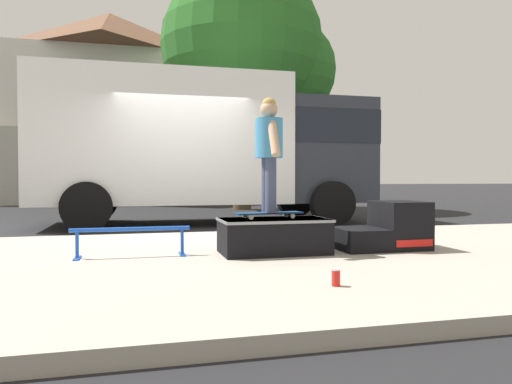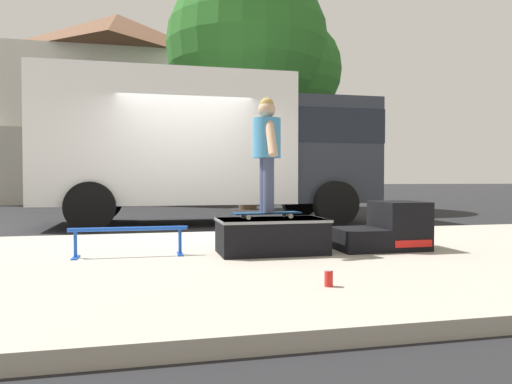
{
  "view_description": "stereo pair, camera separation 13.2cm",
  "coord_description": "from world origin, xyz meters",
  "px_view_note": "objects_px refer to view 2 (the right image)",
  "views": [
    {
      "loc": [
        -0.85,
        -7.93,
        0.95
      ],
      "look_at": [
        0.73,
        -1.61,
        0.77
      ],
      "focal_mm": 33.58,
      "sensor_mm": 36.0,
      "label": 1
    },
    {
      "loc": [
        -0.72,
        -7.96,
        0.95
      ],
      "look_at": [
        0.73,
        -1.61,
        0.77
      ],
      "focal_mm": 33.58,
      "sensor_mm": 36.0,
      "label": 2
    }
  ],
  "objects_px": {
    "soda_can": "(329,278)",
    "skater_kid": "(267,145)",
    "skate_box": "(272,235)",
    "kicker_ramp": "(387,229)",
    "skateboard": "(267,213)",
    "grind_rail": "(129,235)",
    "box_truck": "(213,144)",
    "street_tree_main": "(257,53)"
  },
  "relations": [
    {
      "from": "street_tree_main",
      "to": "grind_rail",
      "type": "bearing_deg",
      "value": -110.99
    },
    {
      "from": "skate_box",
      "to": "grind_rail",
      "type": "distance_m",
      "value": 1.55
    },
    {
      "from": "skater_kid",
      "to": "street_tree_main",
      "type": "xyz_separation_m",
      "value": [
        2.03,
        9.29,
        3.49
      ]
    },
    {
      "from": "skateboard",
      "to": "soda_can",
      "type": "xyz_separation_m",
      "value": [
        0.06,
        -1.73,
        -0.38
      ]
    },
    {
      "from": "skate_box",
      "to": "box_truck",
      "type": "xyz_separation_m",
      "value": [
        0.02,
        5.02,
        1.37
      ]
    },
    {
      "from": "soda_can",
      "to": "street_tree_main",
      "type": "distance_m",
      "value": 12.11
    },
    {
      "from": "skate_box",
      "to": "street_tree_main",
      "type": "bearing_deg",
      "value": 78.0
    },
    {
      "from": "skater_kid",
      "to": "kicker_ramp",
      "type": "bearing_deg",
      "value": -1.34
    },
    {
      "from": "kicker_ramp",
      "to": "skater_kid",
      "type": "bearing_deg",
      "value": 178.66
    },
    {
      "from": "skateboard",
      "to": "street_tree_main",
      "type": "xyz_separation_m",
      "value": [
        2.03,
        9.29,
        4.26
      ]
    },
    {
      "from": "grind_rail",
      "to": "box_truck",
      "type": "height_order",
      "value": "box_truck"
    },
    {
      "from": "kicker_ramp",
      "to": "street_tree_main",
      "type": "relative_size",
      "value": 0.14
    },
    {
      "from": "skate_box",
      "to": "soda_can",
      "type": "bearing_deg",
      "value": -89.68
    },
    {
      "from": "soda_can",
      "to": "skater_kid",
      "type": "bearing_deg",
      "value": 91.89
    },
    {
      "from": "skater_kid",
      "to": "box_truck",
      "type": "xyz_separation_m",
      "value": [
        0.07,
        4.99,
        0.37
      ]
    },
    {
      "from": "skater_kid",
      "to": "street_tree_main",
      "type": "distance_m",
      "value": 10.13
    },
    {
      "from": "skate_box",
      "to": "skater_kid",
      "type": "relative_size",
      "value": 0.94
    },
    {
      "from": "kicker_ramp",
      "to": "grind_rail",
      "type": "bearing_deg",
      "value": 177.33
    },
    {
      "from": "grind_rail",
      "to": "street_tree_main",
      "type": "relative_size",
      "value": 0.17
    },
    {
      "from": "grind_rail",
      "to": "skater_kid",
      "type": "height_order",
      "value": "skater_kid"
    },
    {
      "from": "skate_box",
      "to": "skater_kid",
      "type": "height_order",
      "value": "skater_kid"
    },
    {
      "from": "skate_box",
      "to": "skateboard",
      "type": "height_order",
      "value": "skateboard"
    },
    {
      "from": "kicker_ramp",
      "to": "skateboard",
      "type": "distance_m",
      "value": 1.47
    },
    {
      "from": "box_truck",
      "to": "kicker_ramp",
      "type": "bearing_deg",
      "value": -74.66
    },
    {
      "from": "skate_box",
      "to": "skateboard",
      "type": "relative_size",
      "value": 1.49
    },
    {
      "from": "skate_box",
      "to": "kicker_ramp",
      "type": "bearing_deg",
      "value": -0.01
    },
    {
      "from": "kicker_ramp",
      "to": "grind_rail",
      "type": "distance_m",
      "value": 2.95
    },
    {
      "from": "skater_kid",
      "to": "street_tree_main",
      "type": "height_order",
      "value": "street_tree_main"
    },
    {
      "from": "street_tree_main",
      "to": "skateboard",
      "type": "bearing_deg",
      "value": -102.32
    },
    {
      "from": "kicker_ramp",
      "to": "skater_kid",
      "type": "distance_m",
      "value": 1.75
    },
    {
      "from": "kicker_ramp",
      "to": "grind_rail",
      "type": "relative_size",
      "value": 0.84
    },
    {
      "from": "skater_kid",
      "to": "grind_rail",
      "type": "bearing_deg",
      "value": 176.04
    },
    {
      "from": "grind_rail",
      "to": "skater_kid",
      "type": "relative_size",
      "value": 0.97
    },
    {
      "from": "skate_box",
      "to": "soda_can",
      "type": "xyz_separation_m",
      "value": [
        0.01,
        -1.69,
        -0.14
      ]
    },
    {
      "from": "kicker_ramp",
      "to": "skater_kid",
      "type": "height_order",
      "value": "skater_kid"
    },
    {
      "from": "soda_can",
      "to": "box_truck",
      "type": "relative_size",
      "value": 0.02
    },
    {
      "from": "kicker_ramp",
      "to": "box_truck",
      "type": "relative_size",
      "value": 0.15
    },
    {
      "from": "skateboard",
      "to": "skater_kid",
      "type": "xyz_separation_m",
      "value": [
        0.0,
        0.0,
        0.76
      ]
    },
    {
      "from": "skate_box",
      "to": "skater_kid",
      "type": "bearing_deg",
      "value": 144.69
    },
    {
      "from": "skater_kid",
      "to": "soda_can",
      "type": "height_order",
      "value": "skater_kid"
    },
    {
      "from": "skateboard",
      "to": "soda_can",
      "type": "distance_m",
      "value": 1.77
    },
    {
      "from": "grind_rail",
      "to": "skateboard",
      "type": "distance_m",
      "value": 1.51
    }
  ]
}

